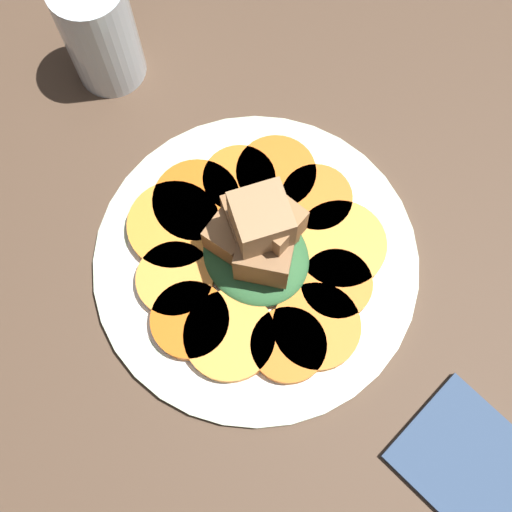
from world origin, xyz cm
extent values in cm
cube|color=#4C3828|center=(0.00, 0.00, 1.00)|extent=(120.00, 120.00, 2.00)
cylinder|color=beige|center=(0.00, 0.00, 2.50)|extent=(30.84, 30.84, 1.00)
cylinder|color=white|center=(0.00, 0.00, 2.55)|extent=(24.67, 24.67, 1.00)
cylinder|color=orange|center=(3.78, 6.81, 3.75)|extent=(7.12, 7.12, 1.29)
cylinder|color=#D45F12|center=(-0.33, 8.47, 3.75)|extent=(7.15, 7.15, 1.29)
cylinder|color=orange|center=(-3.54, 6.97, 3.75)|extent=(8.27, 8.27, 1.29)
cylinder|color=orange|center=(-7.88, 3.88, 3.75)|extent=(6.83, 6.83, 1.29)
cylinder|color=orange|center=(-8.51, 0.89, 3.75)|extent=(7.99, 7.99, 1.29)
cylinder|color=orange|center=(-7.14, -3.27, 3.75)|extent=(6.64, 6.64, 1.29)
cylinder|color=orange|center=(-4.79, -6.42, 3.75)|extent=(8.62, 8.62, 1.29)
cylinder|color=orange|center=(0.23, -8.28, 3.75)|extent=(6.86, 6.86, 1.29)
cylinder|color=orange|center=(4.63, -7.46, 3.75)|extent=(7.81, 7.81, 1.29)
cylinder|color=orange|center=(6.68, -4.45, 3.75)|extent=(7.08, 7.08, 1.29)
cylinder|color=#D66014|center=(8.00, -0.24, 3.75)|extent=(8.44, 8.44, 1.29)
cylinder|color=orange|center=(7.74, 3.23, 3.75)|extent=(8.80, 8.80, 1.29)
ellipsoid|color=#2D6033|center=(0.00, 0.00, 4.31)|extent=(10.36, 9.33, 2.42)
cube|color=olive|center=(1.62, -1.32, 7.80)|extent=(6.10, 6.10, 4.56)
cube|color=#9E754C|center=(0.04, -1.86, 7.40)|extent=(4.28, 4.28, 3.76)
cube|color=olive|center=(2.34, 1.12, 7.21)|extent=(3.91, 3.91, 3.37)
cube|color=brown|center=(-1.13, 0.15, 7.90)|extent=(6.58, 6.58, 4.76)
cube|color=olive|center=(-0.84, -1.53, 11.15)|extent=(4.05, 4.05, 3.75)
cube|color=#9E754C|center=(0.08, -0.59, 12.24)|extent=(6.05, 6.05, 4.48)
cube|color=silver|center=(4.15, -6.00, 3.30)|extent=(11.78, 2.25, 0.40)
cube|color=silver|center=(-2.39, -6.64, 3.30)|extent=(1.64, 2.44, 0.40)
cube|color=silver|center=(-5.30, -7.94, 3.30)|extent=(4.63, 0.76, 0.40)
cube|color=silver|center=(-5.37, -7.27, 3.30)|extent=(4.63, 0.76, 0.40)
cube|color=silver|center=(-5.43, -6.61, 3.30)|extent=(4.63, 0.76, 0.40)
cube|color=silver|center=(-5.50, -5.95, 3.30)|extent=(4.63, 0.76, 0.40)
cylinder|color=silver|center=(26.08, -4.71, 8.11)|extent=(7.19, 7.19, 12.22)
cube|color=#334766|center=(-28.50, -0.36, 2.40)|extent=(16.70, 10.02, 0.80)
camera|label=1|loc=(-13.05, 13.22, 60.60)|focal=45.00mm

